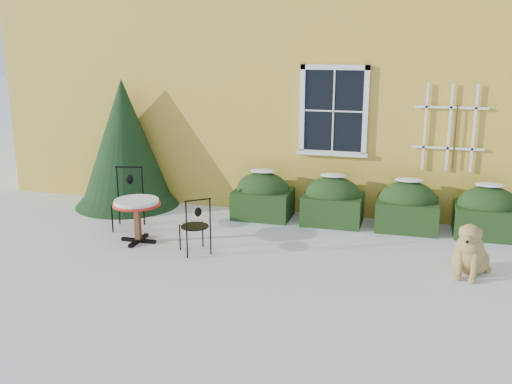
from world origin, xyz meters
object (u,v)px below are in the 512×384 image
(bistro_table, at_px, (137,207))
(patio_chair_near, at_px, (196,225))
(evergreen_shrub, at_px, (125,155))
(dog, at_px, (470,253))
(patio_chair_far, at_px, (128,198))

(bistro_table, bearing_deg, patio_chair_near, -11.30)
(evergreen_shrub, xyz_separation_m, dog, (6.33, -1.97, -0.68))
(patio_chair_far, bearing_deg, evergreen_shrub, 105.48)
(patio_chair_far, relative_size, dog, 1.22)
(patio_chair_far, bearing_deg, bistro_table, -65.43)
(evergreen_shrub, bearing_deg, patio_chair_near, -43.21)
(patio_chair_near, relative_size, patio_chair_far, 0.85)
(patio_chair_near, distance_m, patio_chair_far, 1.82)
(dog, bearing_deg, evergreen_shrub, 175.56)
(evergreen_shrub, xyz_separation_m, bistro_table, (1.23, -1.97, -0.41))
(bistro_table, relative_size, patio_chair_near, 0.86)
(patio_chair_near, height_order, dog, patio_chair_near)
(patio_chair_far, height_order, dog, patio_chair_far)
(bistro_table, distance_m, patio_chair_near, 1.13)
(evergreen_shrub, bearing_deg, bistro_table, -57.98)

